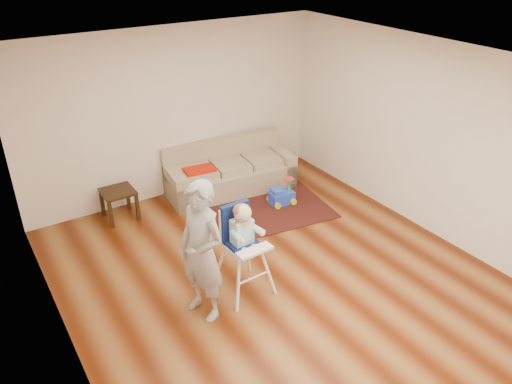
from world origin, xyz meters
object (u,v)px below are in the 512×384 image
sofa (229,168)px  adult (202,252)px  high_chair (243,251)px  ride_on_toy (282,192)px  toy_ball (241,222)px  side_table (120,204)px

sofa → adult: size_ratio=1.31×
high_chair → adult: bearing=-172.7°
ride_on_toy → adult: adult is taller
ride_on_toy → toy_ball: bearing=-158.9°
sofa → high_chair: size_ratio=1.82×
sofa → high_chair: bearing=-110.0°
sofa → side_table: (-1.87, 0.10, -0.17)m
high_chair → side_table: bearing=103.2°
adult → toy_ball: bearing=118.6°
ride_on_toy → side_table: bearing=162.6°
ride_on_toy → high_chair: (-1.64, -1.51, 0.36)m
ride_on_toy → sofa: bearing=122.6°
toy_ball → high_chair: 1.53m
high_chair → sofa: bearing=61.5°
high_chair → adult: size_ratio=0.72×
high_chair → adult: 0.64m
side_table → adult: size_ratio=0.28×
sofa → ride_on_toy: sofa is taller
toy_ball → high_chair: size_ratio=0.12×
toy_ball → ride_on_toy: bearing=15.6°
toy_ball → adult: 2.02m
ride_on_toy → high_chair: bearing=-131.8°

